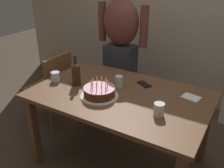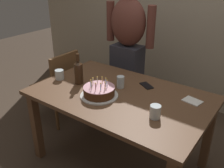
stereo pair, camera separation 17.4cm
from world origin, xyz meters
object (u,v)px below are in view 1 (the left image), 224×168
water_glass_near (56,77)px  dining_chair (54,84)px  water_glass_far (119,82)px  cell_phone (144,84)px  birthday_cake (99,92)px  water_glass_side (159,110)px  napkin_stack (191,97)px  wine_bottle (76,73)px  person_man_bearded (121,49)px

water_glass_near → dining_chair: 0.49m
water_glass_far → cell_phone: water_glass_far is taller
water_glass_far → cell_phone: (0.18, 0.17, -0.05)m
birthday_cake → water_glass_side: birthday_cake is taller
birthday_cake → napkin_stack: size_ratio=2.23×
water_glass_near → wine_bottle: 0.23m
water_glass_side → wine_bottle: (-0.84, 0.10, 0.07)m
water_glass_side → cell_phone: water_glass_side is taller
birthday_cake → water_glass_side: bearing=-1.9°
water_glass_far → wine_bottle: bearing=-156.8°
water_glass_far → person_man_bearded: 0.71m
birthday_cake → person_man_bearded: person_man_bearded is taller
person_man_bearded → water_glass_near: bearing=73.1°
water_glass_near → cell_phone: bearing=25.5°
wine_bottle → napkin_stack: wine_bottle is taller
birthday_cake → dining_chair: 0.93m
cell_phone → napkin_stack: bearing=26.8°
water_glass_side → dining_chair: bearing=166.2°
birthday_cake → cell_phone: 0.47m
napkin_stack → person_man_bearded: bearing=152.7°
water_glass_near → person_man_bearded: size_ratio=0.05×
birthday_cake → water_glass_far: bearing=78.1°
water_glass_near → water_glass_far: 0.61m
wine_bottle → dining_chair: (-0.53, 0.23, -0.34)m
wine_bottle → cell_phone: wine_bottle is taller
cell_phone → water_glass_side: bearing=-23.3°
cell_phone → napkin_stack: size_ratio=1.01×
person_man_bearded → dining_chair: 0.86m
dining_chair → napkin_stack: bearing=92.1°
wine_bottle → person_man_bearded: 0.78m
cell_phone → dining_chair: dining_chair is taller
water_glass_far → person_man_bearded: bearing=118.0°
water_glass_far → dining_chair: 0.93m
water_glass_side → wine_bottle: bearing=172.9°
birthday_cake → water_glass_near: bearing=174.8°
water_glass_far → water_glass_side: bearing=-28.4°
birthday_cake → water_glass_side: 0.53m
birthday_cake → wine_bottle: (-0.31, 0.09, 0.07)m
person_man_bearded → napkin_stack: bearing=152.7°
wine_bottle → dining_chair: size_ratio=0.33×
birthday_cake → water_glass_side: size_ratio=3.23×
water_glass_side → dining_chair: (-1.37, 0.34, -0.27)m
water_glass_far → birthday_cake: bearing=-101.9°
water_glass_near → person_man_bearded: 0.85m
wine_bottle → napkin_stack: 1.02m
water_glass_far → napkin_stack: size_ratio=0.76×
water_glass_side → person_man_bearded: (-0.81, 0.88, 0.08)m
water_glass_near → cell_phone: size_ratio=0.63×
water_glass_near → cell_phone: 0.83m
water_glass_side → water_glass_near: bearing=176.4°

